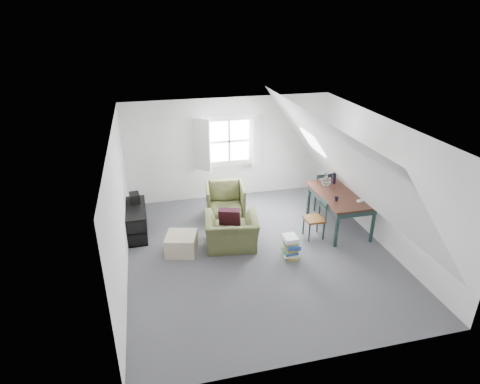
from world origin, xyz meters
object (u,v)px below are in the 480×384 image
object	(u,v)px
media_shelf	(137,222)
magazine_stack	(291,247)
armchair_near	(232,246)
ottoman	(181,244)
dining_table	(340,198)
dining_chair_far	(320,189)
armchair_far	(226,216)
dining_chair_near	(316,218)

from	to	relation	value
media_shelf	magazine_stack	xyz separation A→B (m)	(2.86, -1.58, -0.05)
armchair_near	media_shelf	bearing A→B (deg)	-19.05
ottoman	media_shelf	xyz separation A→B (m)	(-0.83, 0.93, 0.08)
dining_table	dining_chair_far	xyz separation A→B (m)	(-0.00, 0.97, -0.21)
dining_chair_far	media_shelf	size ratio (longest dim) A/B	0.78
armchair_far	dining_chair_far	size ratio (longest dim) A/B	0.93
armchair_near	media_shelf	world-z (taller)	media_shelf
armchair_far	dining_chair_far	world-z (taller)	dining_chair_far
armchair_near	media_shelf	size ratio (longest dim) A/B	0.87
dining_table	dining_chair_near	size ratio (longest dim) A/B	1.94
dining_chair_far	dining_chair_near	distance (m)	1.39
dining_chair_far	media_shelf	xyz separation A→B (m)	(-4.25, -0.25, -0.21)
armchair_near	dining_table	size ratio (longest dim) A/B	0.64
dining_chair_far	dining_chair_near	world-z (taller)	dining_chair_far
armchair_near	dining_chair_far	bearing A→B (deg)	-144.81
ottoman	magazine_stack	size ratio (longest dim) A/B	1.30
dining_table	dining_chair_far	distance (m)	1.00
dining_table	dining_chair_near	world-z (taller)	dining_chair_near
dining_chair_near	media_shelf	world-z (taller)	dining_chair_near
ottoman	media_shelf	distance (m)	1.25
armchair_far	magazine_stack	size ratio (longest dim) A/B	1.96
dining_table	dining_chair_far	bearing A→B (deg)	90.97
armchair_near	dining_table	world-z (taller)	dining_table
ottoman	magazine_stack	world-z (taller)	magazine_stack
armchair_near	ottoman	distance (m)	1.01
ottoman	dining_chair_near	distance (m)	2.79
magazine_stack	dining_table	bearing A→B (deg)	31.55
ottoman	armchair_far	bearing A→B (deg)	47.89
dining_table	media_shelf	xyz separation A→B (m)	(-4.25, 0.72, -0.42)
dining_table	magazine_stack	xyz separation A→B (m)	(-1.40, -0.86, -0.48)
dining_chair_far	magazine_stack	world-z (taller)	dining_chair_far
armchair_far	ottoman	world-z (taller)	armchair_far
armchair_near	dining_chair_near	xyz separation A→B (m)	(1.78, -0.02, 0.43)
ottoman	dining_chair_far	distance (m)	3.63
dining_table	dining_chair_near	xyz separation A→B (m)	(-0.65, -0.26, -0.26)
armchair_near	dining_table	bearing A→B (deg)	-165.80
armchair_near	dining_chair_far	world-z (taller)	dining_chair_far
armchair_near	armchair_far	bearing A→B (deg)	-87.67
armchair_far	magazine_stack	bearing A→B (deg)	-58.39
dining_chair_far	media_shelf	distance (m)	4.26
dining_table	magazine_stack	distance (m)	1.71
magazine_stack	dining_chair_far	bearing A→B (deg)	52.72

